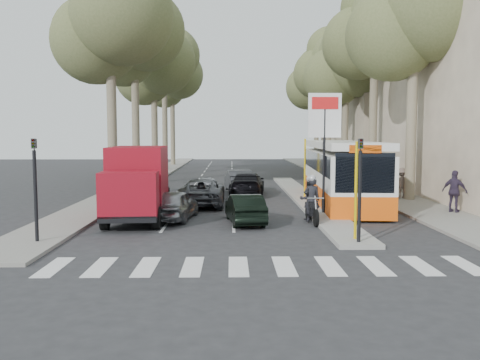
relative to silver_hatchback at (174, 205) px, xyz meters
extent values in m
plane|color=#28282B|center=(3.50, -4.00, -0.67)|extent=(120.00, 120.00, 0.00)
cube|color=gray|center=(12.10, 21.00, -0.61)|extent=(3.20, 70.00, 0.12)
cube|color=gray|center=(-4.50, 24.00, -0.61)|extent=(2.40, 64.00, 0.12)
cube|color=gray|center=(6.75, 7.00, -0.59)|extent=(1.50, 26.00, 0.16)
cube|color=#B7A88E|center=(19.00, 30.00, 7.33)|extent=(11.00, 20.00, 16.00)
cylinder|color=yellow|center=(6.75, -5.00, 1.08)|extent=(0.10, 0.10, 3.50)
cylinder|color=yellow|center=(6.75, 1.00, 1.08)|extent=(0.10, 0.10, 3.50)
cylinder|color=yellow|center=(6.75, 7.00, 1.08)|extent=(0.10, 0.10, 3.50)
cylinder|color=black|center=(6.75, 1.00, 1.93)|extent=(0.12, 0.12, 5.20)
cube|color=white|center=(6.75, 1.00, 3.93)|extent=(1.50, 0.10, 2.00)
cube|color=red|center=(6.75, 0.94, 4.48)|extent=(1.20, 0.02, 0.55)
cylinder|color=black|center=(6.75, -5.50, 0.93)|extent=(0.12, 0.12, 3.20)
imported|color=black|center=(6.75, -5.50, 2.43)|extent=(0.16, 0.41, 1.00)
cylinder|color=black|center=(-4.10, -5.00, 0.93)|extent=(0.12, 0.12, 3.20)
imported|color=black|center=(-4.10, -5.00, 2.43)|extent=(0.16, 0.41, 1.00)
cylinder|color=#6B604C|center=(-4.50, 8.00, 3.53)|extent=(0.56, 0.56, 8.40)
sphere|color=#4F5A32|center=(-5.50, 8.60, 8.63)|extent=(5.20, 5.20, 5.20)
sphere|color=#4F5A32|center=(-3.60, 7.20, 9.83)|extent=(5.80, 5.80, 5.80)
sphere|color=#4F5A32|center=(-4.30, 9.10, 11.03)|extent=(4.80, 4.80, 4.80)
cylinder|color=#6B604C|center=(-4.60, 16.00, 3.81)|extent=(0.56, 0.56, 8.96)
sphere|color=#4F5A32|center=(-5.60, 16.60, 9.25)|extent=(5.20, 5.20, 5.20)
sphere|color=#4F5A32|center=(-3.70, 15.20, 10.53)|extent=(5.80, 5.80, 5.80)
sphere|color=#4F5A32|center=(-4.40, 17.10, 11.81)|extent=(4.80, 4.80, 4.80)
cylinder|color=#6B604C|center=(-4.40, 24.00, 3.39)|extent=(0.56, 0.56, 8.12)
sphere|color=#4F5A32|center=(-5.40, 24.60, 8.32)|extent=(5.20, 5.20, 5.20)
sphere|color=#4F5A32|center=(-3.50, 23.20, 9.48)|extent=(5.80, 5.80, 5.80)
sphere|color=#4F5A32|center=(-4.20, 25.10, 10.64)|extent=(4.80, 4.80, 4.80)
cylinder|color=#6B604C|center=(-4.50, 32.00, 4.09)|extent=(0.56, 0.56, 9.52)
sphere|color=#4F5A32|center=(-5.50, 32.60, 9.87)|extent=(5.20, 5.20, 5.20)
sphere|color=#4F5A32|center=(-3.60, 31.20, 11.23)|extent=(5.80, 5.80, 5.80)
sphere|color=#4F5A32|center=(-4.30, 33.10, 12.59)|extent=(4.80, 4.80, 4.80)
cylinder|color=#6B604C|center=(-4.60, 40.00, 3.67)|extent=(0.56, 0.56, 8.68)
sphere|color=#4F5A32|center=(-5.60, 40.60, 8.94)|extent=(5.20, 5.20, 5.20)
sphere|color=#4F5A32|center=(-3.70, 39.20, 10.18)|extent=(5.80, 5.80, 5.80)
sphere|color=#4F5A32|center=(-4.40, 41.10, 11.42)|extent=(4.80, 4.80, 4.80)
cylinder|color=#6B604C|center=(12.50, 6.00, 3.53)|extent=(0.56, 0.56, 8.40)
sphere|color=#4F5A32|center=(11.50, 6.60, 8.63)|extent=(5.20, 5.20, 5.20)
sphere|color=#4F5A32|center=(13.40, 5.20, 9.83)|extent=(5.80, 5.80, 5.80)
cylinder|color=#6B604C|center=(12.60, 14.00, 3.95)|extent=(0.56, 0.56, 9.24)
sphere|color=#4F5A32|center=(11.60, 14.60, 9.56)|extent=(5.20, 5.20, 5.20)
sphere|color=#4F5A32|center=(13.50, 13.20, 10.88)|extent=(5.80, 5.80, 5.80)
sphere|color=#4F5A32|center=(12.80, 15.10, 12.20)|extent=(4.80, 4.80, 4.80)
cylinder|color=#6B604C|center=(12.40, 22.00, 3.25)|extent=(0.56, 0.56, 7.84)
sphere|color=#4F5A32|center=(11.40, 22.60, 8.01)|extent=(5.20, 5.20, 5.20)
sphere|color=#4F5A32|center=(13.30, 21.20, 9.13)|extent=(5.80, 5.80, 5.80)
sphere|color=#4F5A32|center=(12.60, 23.10, 10.25)|extent=(4.80, 4.80, 4.80)
cylinder|color=#6B604C|center=(12.50, 30.00, 3.81)|extent=(0.56, 0.56, 8.96)
sphere|color=#4F5A32|center=(11.50, 30.60, 9.25)|extent=(5.20, 5.20, 5.20)
sphere|color=#4F5A32|center=(13.40, 29.20, 10.53)|extent=(5.80, 5.80, 5.80)
sphere|color=#4F5A32|center=(12.70, 31.10, 11.81)|extent=(4.80, 4.80, 4.80)
cylinder|color=#6B604C|center=(12.60, 38.00, 3.53)|extent=(0.56, 0.56, 8.40)
sphere|color=#4F5A32|center=(11.60, 38.60, 8.63)|extent=(5.20, 5.20, 5.20)
sphere|color=#4F5A32|center=(13.50, 37.20, 9.83)|extent=(5.80, 5.80, 5.80)
sphere|color=#4F5A32|center=(12.80, 39.10, 11.03)|extent=(4.80, 4.80, 4.80)
imported|color=gray|center=(0.00, 0.00, 0.00)|extent=(2.09, 4.10, 1.34)
imported|color=black|center=(3.08, -0.92, -0.05)|extent=(1.76, 3.89, 1.24)
imported|color=#484A50|center=(0.94, 4.51, 0.04)|extent=(2.36, 5.11, 1.42)
imported|color=black|center=(3.49, 9.00, 0.05)|extent=(2.43, 5.11, 1.44)
imported|color=#96979D|center=(0.98, 9.27, -0.09)|extent=(1.80, 3.57, 1.17)
imported|color=#43454A|center=(3.00, 11.00, 0.05)|extent=(2.04, 4.53, 1.44)
imported|color=black|center=(-2.03, 5.00, 0.06)|extent=(2.05, 5.02, 1.46)
cube|color=black|center=(-1.57, -0.31, -0.12)|extent=(2.52, 6.11, 0.25)
cylinder|color=black|center=(-2.45, -2.36, -0.22)|extent=(0.35, 0.91, 0.90)
cylinder|color=black|center=(-0.46, -2.25, -0.22)|extent=(0.35, 0.91, 0.90)
cylinder|color=black|center=(-2.66, 1.43, -0.22)|extent=(0.35, 0.91, 0.90)
cylinder|color=black|center=(-0.67, 1.54, -0.22)|extent=(0.35, 0.91, 0.90)
cube|color=maroon|center=(-1.44, -2.61, 0.78)|extent=(2.27, 1.52, 1.70)
cube|color=black|center=(-1.40, -3.25, 0.98)|extent=(2.00, 0.19, 0.90)
cube|color=maroon|center=(-1.61, 0.49, 1.28)|extent=(2.52, 4.32, 2.50)
cube|color=#F75A0D|center=(8.45, 5.31, -0.05)|extent=(3.55, 13.05, 1.01)
cube|color=white|center=(8.45, 5.31, 1.30)|extent=(3.55, 13.05, 1.68)
cube|color=black|center=(8.45, 5.31, 1.63)|extent=(3.54, 12.53, 0.95)
cube|color=white|center=(8.45, 5.31, 2.53)|extent=(3.55, 13.05, 0.34)
cube|color=black|center=(8.08, -1.11, 1.46)|extent=(2.47, 0.20, 1.68)
cube|color=#F75A0D|center=(8.08, -1.11, 2.45)|extent=(1.35, 0.14, 0.36)
cylinder|color=black|center=(6.93, 1.26, -0.16)|extent=(0.38, 1.09, 1.08)
cylinder|color=black|center=(9.49, 1.11, -0.16)|extent=(0.38, 1.09, 1.08)
cylinder|color=black|center=(7.40, 9.25, -0.16)|extent=(0.38, 1.09, 1.08)
cylinder|color=black|center=(9.96, 9.10, -0.16)|extent=(0.38, 1.09, 1.08)
cylinder|color=black|center=(5.94, -1.85, -0.31)|extent=(0.14, 0.73, 0.72)
cylinder|color=black|center=(5.86, -0.15, -0.31)|extent=(0.14, 0.73, 0.72)
cylinder|color=silver|center=(5.93, -1.77, 0.12)|extent=(0.09, 0.45, 0.90)
cube|color=black|center=(5.90, -0.94, -0.16)|extent=(0.28, 0.86, 0.34)
cube|color=black|center=(5.91, -1.17, 0.14)|extent=(0.36, 0.52, 0.25)
cube|color=black|center=(5.88, -0.61, 0.08)|extent=(0.35, 0.75, 0.14)
cylinder|color=silver|center=(5.93, -1.70, 0.48)|extent=(0.70, 0.07, 0.05)
imported|color=black|center=(5.90, -0.94, 0.34)|extent=(0.71, 0.48, 1.90)
imported|color=black|center=(5.88, -0.49, 0.28)|extent=(0.88, 0.52, 1.78)
sphere|color=#B2B2B7|center=(5.90, -1.00, 1.23)|extent=(0.32, 0.32, 0.32)
sphere|color=#B2B2B7|center=(5.88, -0.53, 1.16)|extent=(0.32, 0.32, 0.32)
imported|color=#382D43|center=(12.90, 1.17, 0.43)|extent=(1.21, 1.21, 1.96)
imported|color=#69584F|center=(12.24, 6.53, 0.31)|extent=(1.12, 0.51, 1.72)
camera|label=1|loc=(2.50, -22.10, 3.05)|focal=38.00mm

